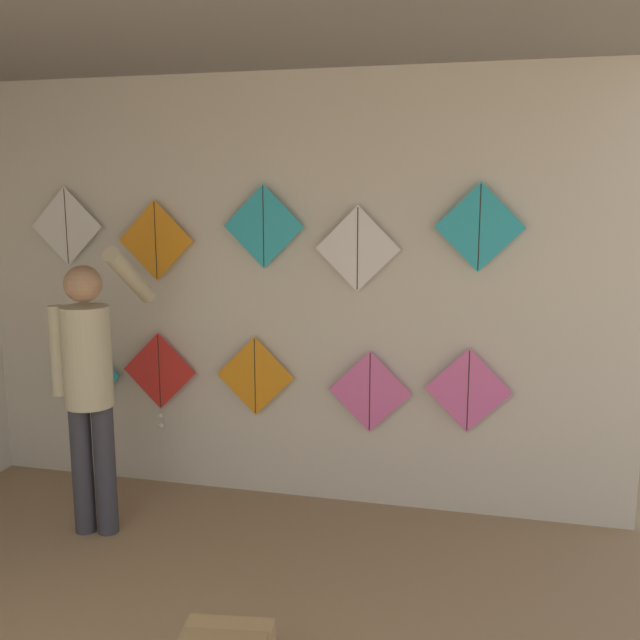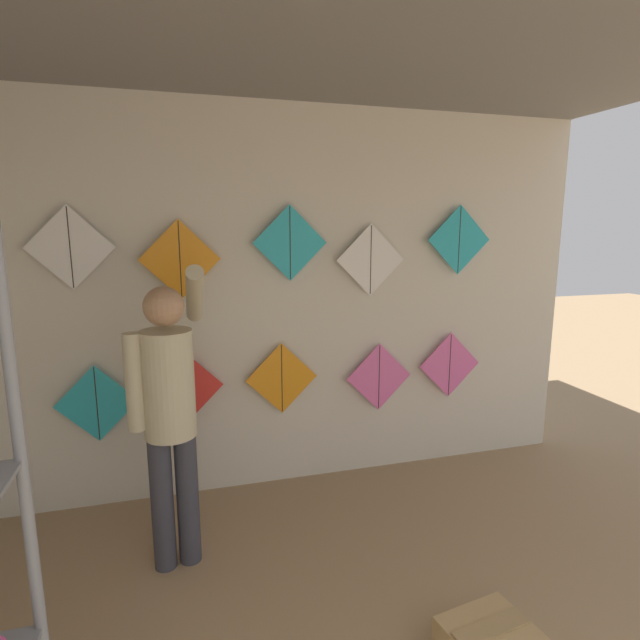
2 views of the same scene
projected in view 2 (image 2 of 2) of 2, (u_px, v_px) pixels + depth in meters
back_panel at (281, 302)px, 3.68m from camera, size 4.82×0.06×2.80m
shopkeeper at (169, 403)px, 2.77m from camera, size 0.44×0.63×1.75m
kite_0 at (97, 404)px, 3.36m from camera, size 0.54×0.01×0.54m
kite_1 at (185, 391)px, 3.51m from camera, size 0.54×0.04×0.68m
kite_2 at (282, 378)px, 3.69m from camera, size 0.54×0.01×0.54m
kite_3 at (379, 377)px, 3.91m from camera, size 0.54×0.01×0.54m
kite_4 at (450, 365)px, 4.07m from camera, size 0.54×0.01×0.54m
kite_5 at (70, 248)px, 3.15m from camera, size 0.54×0.01×0.54m
kite_6 at (180, 259)px, 3.34m from camera, size 0.54×0.01×0.54m
kite_7 at (290, 243)px, 3.53m from camera, size 0.54×0.01×0.54m
kite_8 at (371, 260)px, 3.72m from camera, size 0.54×0.01×0.54m
kite_9 at (459, 240)px, 3.89m from camera, size 0.54×0.01×0.54m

